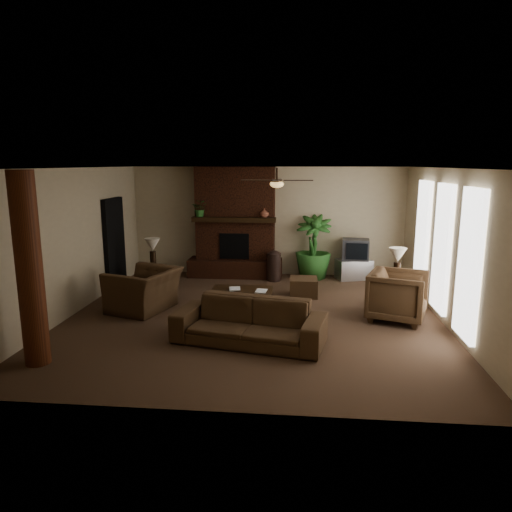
# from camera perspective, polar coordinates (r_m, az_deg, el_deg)

# --- Properties ---
(room_shell) EXTENTS (7.00, 7.00, 7.00)m
(room_shell) POSITION_cam_1_polar(r_m,az_deg,el_deg) (8.59, -0.25, 1.44)
(room_shell) COLOR brown
(room_shell) RESTS_ON ground
(fireplace) EXTENTS (2.40, 0.70, 2.80)m
(fireplace) POSITION_cam_1_polar(r_m,az_deg,el_deg) (11.89, -2.56, 3.01)
(fireplace) COLOR #421F11
(fireplace) RESTS_ON ground
(windows) EXTENTS (0.08, 3.65, 2.35)m
(windows) POSITION_cam_1_polar(r_m,az_deg,el_deg) (9.14, 21.95, 0.89)
(windows) COLOR white
(windows) RESTS_ON ground
(log_column) EXTENTS (0.36, 0.36, 2.80)m
(log_column) POSITION_cam_1_polar(r_m,az_deg,el_deg) (7.27, -26.14, -1.58)
(log_column) COLOR #5B2B16
(log_column) RESTS_ON ground
(doorway) EXTENTS (0.10, 1.00, 2.10)m
(doorway) POSITION_cam_1_polar(r_m,az_deg,el_deg) (11.23, -17.05, 1.48)
(doorway) COLOR black
(doorway) RESTS_ON ground
(ceiling_fan) EXTENTS (1.35, 1.35, 0.37)m
(ceiling_fan) POSITION_cam_1_polar(r_m,az_deg,el_deg) (8.74, 2.58, 9.05)
(ceiling_fan) COLOR black
(ceiling_fan) RESTS_ON ceiling
(sofa) EXTENTS (2.53, 1.19, 0.95)m
(sofa) POSITION_cam_1_polar(r_m,az_deg,el_deg) (7.54, -0.86, -7.23)
(sofa) COLOR #47311E
(sofa) RESTS_ON ground
(armchair_left) EXTENTS (1.16, 1.45, 1.11)m
(armchair_left) POSITION_cam_1_polar(r_m,az_deg,el_deg) (9.43, -13.69, -3.27)
(armchair_left) COLOR #47311E
(armchair_left) RESTS_ON ground
(armchair_right) EXTENTS (1.21, 1.25, 1.02)m
(armchair_right) POSITION_cam_1_polar(r_m,az_deg,el_deg) (8.99, 17.09, -4.44)
(armchair_right) COLOR #47311E
(armchair_right) RESTS_ON ground
(coffee_table) EXTENTS (1.20, 0.70, 0.43)m
(coffee_table) POSITION_cam_1_polar(r_m,az_deg,el_deg) (9.19, -1.76, -4.49)
(coffee_table) COLOR black
(coffee_table) RESTS_ON ground
(ottoman) EXTENTS (0.61, 0.61, 0.40)m
(ottoman) POSITION_cam_1_polar(r_m,az_deg,el_deg) (10.28, 5.88, -3.82)
(ottoman) COLOR #47311E
(ottoman) RESTS_ON ground
(tv_stand) EXTENTS (0.96, 0.72, 0.50)m
(tv_stand) POSITION_cam_1_polar(r_m,az_deg,el_deg) (11.95, 11.95, -1.61)
(tv_stand) COLOR #B5B5B8
(tv_stand) RESTS_ON ground
(tv) EXTENTS (0.70, 0.59, 0.52)m
(tv) POSITION_cam_1_polar(r_m,az_deg,el_deg) (11.84, 12.17, 0.79)
(tv) COLOR #333335
(tv) RESTS_ON tv_stand
(floor_vase) EXTENTS (0.34, 0.34, 0.77)m
(floor_vase) POSITION_cam_1_polar(r_m,az_deg,el_deg) (11.48, 2.24, -0.96)
(floor_vase) COLOR black
(floor_vase) RESTS_ON ground
(floor_plant) EXTENTS (1.02, 1.67, 0.90)m
(floor_plant) POSITION_cam_1_polar(r_m,az_deg,el_deg) (11.83, 7.02, -0.58)
(floor_plant) COLOR #2D6127
(floor_plant) RESTS_ON ground
(side_table_left) EXTENTS (0.55, 0.55, 0.55)m
(side_table_left) POSITION_cam_1_polar(r_m,az_deg,el_deg) (10.96, -12.38, -2.66)
(side_table_left) COLOR black
(side_table_left) RESTS_ON ground
(lamp_left) EXTENTS (0.46, 0.46, 0.65)m
(lamp_left) POSITION_cam_1_polar(r_m,az_deg,el_deg) (10.86, -12.63, 1.12)
(lamp_left) COLOR black
(lamp_left) RESTS_ON side_table_left
(side_table_right) EXTENTS (0.60, 0.60, 0.55)m
(side_table_right) POSITION_cam_1_polar(r_m,az_deg,el_deg) (10.03, 16.99, -4.21)
(side_table_right) COLOR black
(side_table_right) RESTS_ON ground
(lamp_right) EXTENTS (0.45, 0.45, 0.65)m
(lamp_right) POSITION_cam_1_polar(r_m,az_deg,el_deg) (9.82, 17.06, -0.18)
(lamp_right) COLOR black
(lamp_right) RESTS_ON side_table_right
(mantel_plant) EXTENTS (0.43, 0.46, 0.33)m
(mantel_plant) POSITION_cam_1_polar(r_m,az_deg,el_deg) (11.72, -6.88, 5.62)
(mantel_plant) COLOR #2D6127
(mantel_plant) RESTS_ON fireplace
(mantel_vase) EXTENTS (0.24, 0.24, 0.22)m
(mantel_vase) POSITION_cam_1_polar(r_m,az_deg,el_deg) (11.50, 1.04, 5.32)
(mantel_vase) COLOR brown
(mantel_vase) RESTS_ON fireplace
(book_a) EXTENTS (0.22, 0.06, 0.29)m
(book_a) POSITION_cam_1_polar(r_m,az_deg,el_deg) (9.13, -3.33, -3.29)
(book_a) COLOR #999999
(book_a) RESTS_ON coffee_table
(book_b) EXTENTS (0.21, 0.04, 0.29)m
(book_b) POSITION_cam_1_polar(r_m,az_deg,el_deg) (9.00, -0.01, -3.49)
(book_b) COLOR #999999
(book_b) RESTS_ON coffee_table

